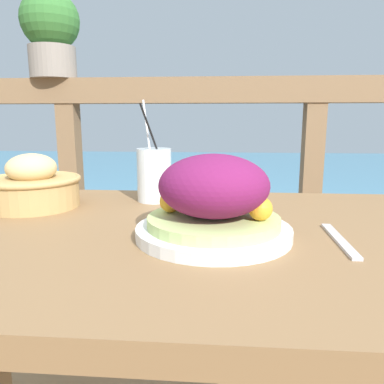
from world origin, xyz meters
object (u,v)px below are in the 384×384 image
object	(u,v)px
potted_plant	(51,31)
salad_plate	(214,202)
bread_basket	(33,186)
drink_glass	(154,175)

from	to	relation	value
potted_plant	salad_plate	bearing A→B (deg)	-51.46
salad_plate	potted_plant	xyz separation A→B (m)	(-0.61, 0.77, 0.45)
potted_plant	bread_basket	bearing A→B (deg)	-71.73
drink_glass	potted_plant	distance (m)	0.80
salad_plate	drink_glass	world-z (taller)	drink_glass
drink_glass	bread_basket	xyz separation A→B (m)	(-0.27, -0.09, -0.02)
salad_plate	drink_glass	size ratio (longest dim) A/B	1.09
salad_plate	drink_glass	xyz separation A→B (m)	(-0.15, 0.28, 0.00)
salad_plate	potted_plant	size ratio (longest dim) A/B	0.88
salad_plate	potted_plant	distance (m)	1.08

